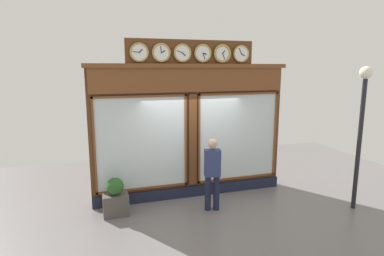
{
  "coord_description": "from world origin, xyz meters",
  "views": [
    {
      "loc": [
        2.39,
        7.49,
        3.26
      ],
      "look_at": [
        0.0,
        0.0,
        1.79
      ],
      "focal_mm": 30.26,
      "sensor_mm": 36.0,
      "label": 1
    }
  ],
  "objects": [
    {
      "name": "ground_plane",
      "position": [
        0.0,
        2.8,
        0.0
      ],
      "size": [
        14.0,
        14.0,
        0.0
      ],
      "primitive_type": "plane",
      "color": "slate"
    },
    {
      "name": "shop_facade",
      "position": [
        -0.0,
        -0.12,
        1.73
      ],
      "size": [
        5.02,
        0.42,
        3.91
      ],
      "color": "#5B3319",
      "rests_on": "ground_plane"
    },
    {
      "name": "pedestrian",
      "position": [
        -0.2,
        0.91,
        0.93
      ],
      "size": [
        0.4,
        0.29,
        1.69
      ],
      "color": "#191E38",
      "rests_on": "ground_plane"
    },
    {
      "name": "street_lamp",
      "position": [
        -3.41,
        1.83,
        2.2
      ],
      "size": [
        0.28,
        0.28,
        3.29
      ],
      "color": "black",
      "rests_on": "ground_plane"
    },
    {
      "name": "planter_box",
      "position": [
        1.95,
        0.53,
        0.25
      ],
      "size": [
        0.56,
        0.36,
        0.49
      ],
      "primitive_type": "cube",
      "color": "#4C4742",
      "rests_on": "ground_plane"
    },
    {
      "name": "planter_shrub",
      "position": [
        1.95,
        0.53,
        0.68
      ],
      "size": [
        0.39,
        0.39,
        0.39
      ],
      "primitive_type": "sphere",
      "color": "#285623",
      "rests_on": "planter_box"
    }
  ]
}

